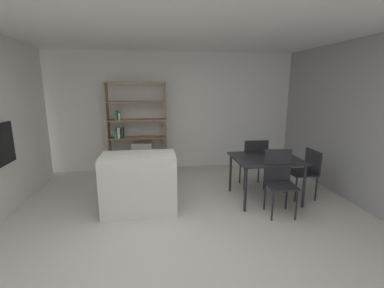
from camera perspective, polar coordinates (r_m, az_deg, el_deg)
ground_plane at (r=3.53m, az=-4.25°, el=-20.53°), size 8.84×8.84×0.00m
ceiling_slab at (r=3.06m, az=-5.16°, el=27.00°), size 6.24×6.43×0.06m
back_partition at (r=6.17m, az=-6.53°, el=6.93°), size 6.24×0.06×2.66m
built_in_oven at (r=4.71m, az=-35.77°, el=-0.03°), size 0.06×0.57×0.62m
kitchen_island at (r=4.19m, az=-11.29°, el=-8.27°), size 1.12×0.61×0.91m
open_bookshelf at (r=5.94m, az=-11.77°, el=2.18°), size 1.26×0.34×1.99m
dining_table at (r=4.63m, az=15.60°, el=-3.70°), size 1.09×0.93×0.74m
dining_chair_window_side at (r=5.01m, az=23.44°, el=-4.90°), size 0.43×0.47×0.84m
dining_chair_near at (r=4.24m, az=18.28°, el=-6.67°), size 0.45×0.44×0.98m
dining_chair_far at (r=5.09m, az=13.26°, el=-3.32°), size 0.47×0.44×0.95m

